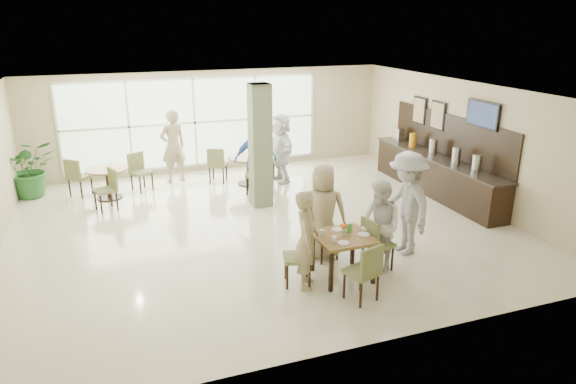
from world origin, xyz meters
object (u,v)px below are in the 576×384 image
object	(u,v)px
round_table_left	(108,176)
buffet_counter	(436,172)
teen_right	(380,226)
teen_standing	(407,203)
adult_b	(280,148)
main_table	(343,241)
potted_plant	(30,168)
adult_standing	(173,146)
teen_left	(307,240)
round_table_right	(249,163)
adult_a	(255,160)
teen_far	(323,212)

from	to	relation	value
round_table_left	buffet_counter	distance (m)	7.99
teen_right	teen_standing	bearing A→B (deg)	105.83
adult_b	main_table	bearing A→B (deg)	-14.35
main_table	buffet_counter	bearing A→B (deg)	37.87
potted_plant	teen_standing	size ratio (longest dim) A/B	0.73
adult_standing	teen_left	bearing A→B (deg)	83.14
main_table	potted_plant	bearing A→B (deg)	130.08
round_table_left	adult_b	world-z (taller)	adult_b
round_table_left	teen_standing	size ratio (longest dim) A/B	0.52
teen_left	adult_standing	size ratio (longest dim) A/B	0.85
main_table	teen_left	bearing A→B (deg)	-173.52
teen_left	teen_standing	size ratio (longest dim) A/B	0.85
main_table	adult_b	bearing A→B (deg)	81.84
buffet_counter	teen_standing	distance (m)	3.71
round_table_left	adult_b	xyz separation A→B (m)	(4.35, -0.12, 0.36)
main_table	adult_standing	size ratio (longest dim) A/B	0.47
main_table	round_table_left	bearing A→B (deg)	122.79
adult_b	round_table_right	bearing A→B (deg)	-100.36
main_table	adult_a	xyz separation A→B (m)	(-0.16, 4.58, 0.24)
round_table_left	teen_right	size ratio (longest dim) A/B	0.63
round_table_left	potted_plant	world-z (taller)	potted_plant
main_table	teen_far	distance (m)	0.87
round_table_left	potted_plant	distance (m)	1.92
round_table_left	potted_plant	xyz separation A→B (m)	(-1.75, 0.77, 0.15)
round_table_left	teen_left	size ratio (longest dim) A/B	0.62
buffet_counter	teen_standing	world-z (taller)	buffet_counter
teen_standing	round_table_right	bearing A→B (deg)	-161.91
adult_a	adult_b	xyz separation A→B (m)	(0.93, 0.84, 0.02)
teen_far	adult_a	xyz separation A→B (m)	(-0.16, 3.73, 0.02)
round_table_left	teen_left	bearing A→B (deg)	-62.80
adult_a	adult_standing	distance (m)	2.46
teen_left	teen_far	distance (m)	1.15
round_table_left	adult_b	bearing A→B (deg)	-1.59
teen_right	adult_b	world-z (taller)	adult_b
main_table	round_table_left	distance (m)	6.59
round_table_right	teen_far	bearing A→B (deg)	-89.00
teen_right	teen_standing	size ratio (longest dim) A/B	0.83
main_table	teen_standing	world-z (taller)	teen_standing
main_table	adult_a	bearing A→B (deg)	91.95
main_table	teen_left	world-z (taller)	teen_left
adult_a	teen_far	bearing A→B (deg)	-84.55
round_table_left	adult_a	bearing A→B (deg)	-15.76
round_table_right	buffet_counter	world-z (taller)	buffet_counter
round_table_right	teen_standing	distance (m)	5.24
adult_standing	round_table_right	bearing A→B (deg)	137.40
potted_plant	teen_right	world-z (taller)	teen_right
main_table	round_table_right	size ratio (longest dim) A/B	0.82
potted_plant	teen_far	bearing A→B (deg)	-45.81
teen_left	teen_standing	xyz separation A→B (m)	(2.18, 0.57, 0.15)
teen_left	adult_b	distance (m)	5.69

